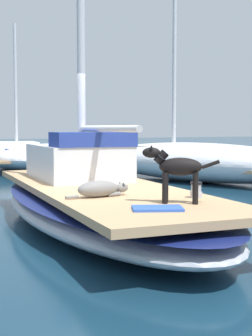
% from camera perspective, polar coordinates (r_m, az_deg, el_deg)
% --- Properties ---
extents(ground_plane, '(120.00, 120.00, 0.00)m').
position_cam_1_polar(ground_plane, '(8.11, -3.09, -6.61)').
color(ground_plane, '#143347').
extents(sailboat_main, '(2.96, 7.38, 0.66)m').
position_cam_1_polar(sailboat_main, '(8.05, -3.10, -4.27)').
color(sailboat_main, '#B2B7C1').
rests_on(sailboat_main, ground).
extents(cabin_house, '(1.53, 2.30, 0.84)m').
position_cam_1_polar(cabin_house, '(9.03, -5.39, 0.97)').
color(cabin_house, silver).
rests_on(cabin_house, sailboat_main).
extents(dog_grey, '(0.95, 0.34, 0.22)m').
position_cam_1_polar(dog_grey, '(6.68, -2.89, -2.37)').
color(dog_grey, gray).
rests_on(dog_grey, sailboat_main).
extents(dog_black, '(0.83, 0.59, 0.70)m').
position_cam_1_polar(dog_black, '(6.12, 5.75, -0.06)').
color(dog_black, black).
rests_on(dog_black, sailboat_main).
extents(deck_winch, '(0.16, 0.16, 0.21)m').
position_cam_1_polar(deck_winch, '(6.64, 7.95, -2.53)').
color(deck_winch, '#B7B7BC').
rests_on(deck_winch, sailboat_main).
extents(deck_towel, '(0.66, 0.55, 0.03)m').
position_cam_1_polar(deck_towel, '(5.66, 3.57, -4.58)').
color(deck_towel, blue).
rests_on(deck_towel, sailboat_main).
extents(moored_boat_starboard_side, '(4.76, 8.17, 5.78)m').
position_cam_1_polar(moored_boat_starboard_side, '(14.89, 7.82, 0.77)').
color(moored_boat_starboard_side, white).
rests_on(moored_boat_starboard_side, ground).
extents(moored_boat_far_astern, '(3.59, 7.30, 5.60)m').
position_cam_1_polar(moored_boat_far_astern, '(19.66, -12.06, 1.51)').
color(moored_boat_far_astern, white).
rests_on(moored_boat_far_astern, ground).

